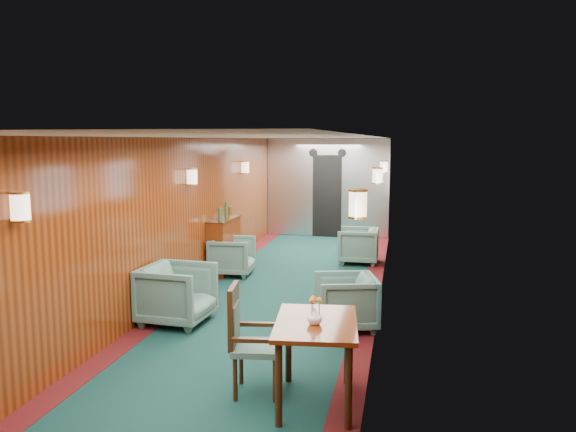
# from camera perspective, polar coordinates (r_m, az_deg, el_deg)

# --- Properties ---
(room) EXTENTS (12.00, 12.10, 2.40)m
(room) POSITION_cam_1_polar(r_m,az_deg,el_deg) (7.92, -1.53, 2.46)
(room) COLOR #0D322C
(room) RESTS_ON ground
(bulkhead) EXTENTS (2.98, 0.17, 2.39)m
(bulkhead) POSITION_cam_1_polar(r_m,az_deg,el_deg) (13.76, 4.04, 2.82)
(bulkhead) COLOR silver
(bulkhead) RESTS_ON ground
(windows_right) EXTENTS (0.02, 8.60, 0.80)m
(windows_right) POSITION_cam_1_polar(r_m,az_deg,el_deg) (7.99, 9.34, 1.08)
(windows_right) COLOR silver
(windows_right) RESTS_ON ground
(wall_sconces) EXTENTS (2.97, 7.97, 0.25)m
(wall_sconces) POSITION_cam_1_polar(r_m,az_deg,el_deg) (8.46, -0.66, 3.86)
(wall_sconces) COLOR beige
(wall_sconces) RESTS_ON ground
(dining_table) EXTENTS (0.82, 1.10, 0.77)m
(dining_table) POSITION_cam_1_polar(r_m,az_deg,el_deg) (5.11, 2.87, -11.94)
(dining_table) COLOR #66290D
(dining_table) RESTS_ON ground
(side_chair) EXTENTS (0.52, 0.54, 1.03)m
(side_chair) POSITION_cam_1_polar(r_m,az_deg,el_deg) (5.35, -4.22, -11.98)
(side_chair) COLOR #1D443F
(side_chair) RESTS_ON ground
(credenza) EXTENTS (0.34, 1.08, 1.25)m
(credenza) POSITION_cam_1_polar(r_m,az_deg,el_deg) (10.20, -6.52, -2.86)
(credenza) COLOR #66290D
(credenza) RESTS_ON ground
(flower_vase) EXTENTS (0.16, 0.16, 0.14)m
(flower_vase) POSITION_cam_1_polar(r_m,az_deg,el_deg) (4.97, 2.73, -10.15)
(flower_vase) COLOR white
(flower_vase) RESTS_ON dining_table
(armchair_left_near) EXTENTS (0.90, 0.88, 0.77)m
(armchair_left_near) POSITION_cam_1_polar(r_m,az_deg,el_deg) (7.47, -11.19, -7.77)
(armchair_left_near) COLOR #1D443F
(armchair_left_near) RESTS_ON ground
(armchair_left_far) EXTENTS (0.79, 0.77, 0.67)m
(armchair_left_far) POSITION_cam_1_polar(r_m,az_deg,el_deg) (9.93, -5.68, -4.07)
(armchair_left_far) COLOR #1D443F
(armchair_left_far) RESTS_ON ground
(armchair_right_near) EXTENTS (0.92, 0.90, 0.69)m
(armchair_right_near) POSITION_cam_1_polar(r_m,az_deg,el_deg) (7.18, 5.86, -8.65)
(armchair_right_near) COLOR #1D443F
(armchair_right_near) RESTS_ON ground
(armchair_right_far) EXTENTS (0.76, 0.74, 0.69)m
(armchair_right_far) POSITION_cam_1_polar(r_m,az_deg,el_deg) (10.90, 7.12, -2.99)
(armchair_right_far) COLOR #1D443F
(armchair_right_far) RESTS_ON ground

